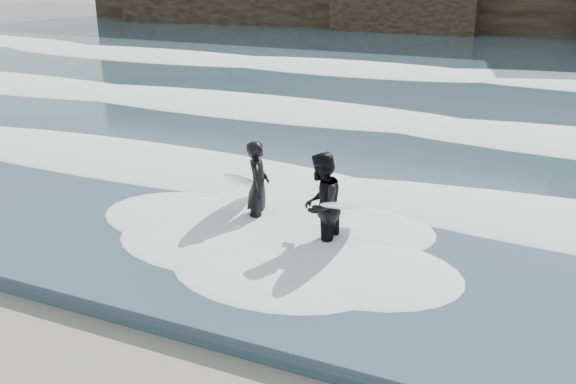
# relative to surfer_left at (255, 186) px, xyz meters

# --- Properties ---
(sea) EXTENTS (90.00, 52.00, 0.30)m
(sea) POSITION_rel_surfer_left_xyz_m (1.67, 22.01, -0.75)
(sea) COLOR #2E4655
(sea) RESTS_ON ground
(foam_near) EXTENTS (60.00, 3.20, 0.20)m
(foam_near) POSITION_rel_surfer_left_xyz_m (1.67, 2.01, -0.50)
(foam_near) COLOR white
(foam_near) RESTS_ON sea
(foam_mid) EXTENTS (60.00, 4.00, 0.24)m
(foam_mid) POSITION_rel_surfer_left_xyz_m (1.67, 9.01, -0.48)
(foam_mid) COLOR white
(foam_mid) RESTS_ON sea
(foam_far) EXTENTS (60.00, 4.80, 0.30)m
(foam_far) POSITION_rel_surfer_left_xyz_m (1.67, 18.01, -0.45)
(foam_far) COLOR white
(foam_far) RESTS_ON sea
(surfer_left) EXTENTS (1.17, 1.82, 1.80)m
(surfer_left) POSITION_rel_surfer_left_xyz_m (0.00, 0.00, 0.00)
(surfer_left) COLOR black
(surfer_left) RESTS_ON ground
(surfer_right) EXTENTS (1.14, 2.09, 1.92)m
(surfer_right) POSITION_rel_surfer_left_xyz_m (1.64, -0.60, 0.06)
(surfer_right) COLOR black
(surfer_right) RESTS_ON ground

